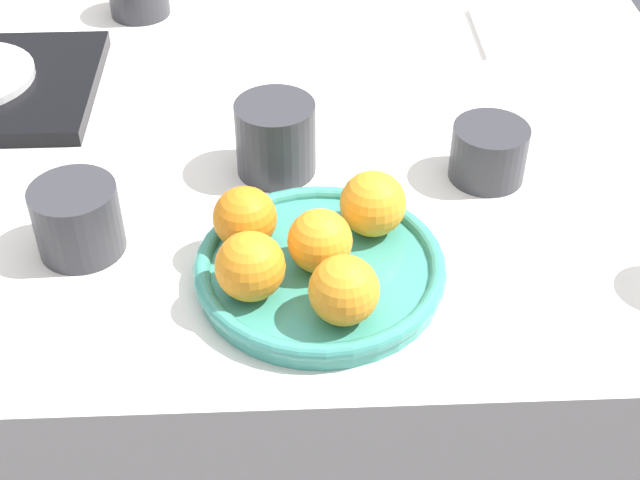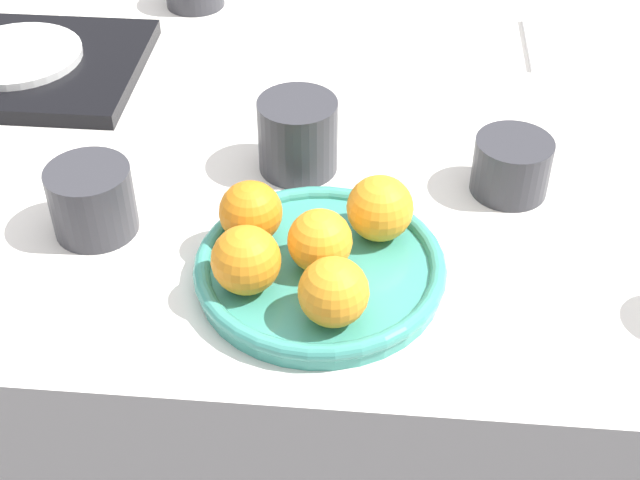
% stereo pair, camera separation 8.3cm
% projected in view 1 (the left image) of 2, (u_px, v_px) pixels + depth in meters
% --- Properties ---
extents(ground_plane, '(12.00, 12.00, 0.00)m').
position_uv_depth(ground_plane, '(250.00, 463.00, 1.55)').
color(ground_plane, '#38383D').
extents(table, '(1.20, 0.93, 0.71)m').
position_uv_depth(table, '(237.00, 318.00, 1.32)').
color(table, silver).
rests_on(table, ground_plane).
extents(fruit_platter, '(0.24, 0.24, 0.03)m').
position_uv_depth(fruit_platter, '(320.00, 269.00, 0.85)').
color(fruit_platter, teal).
rests_on(fruit_platter, table).
extents(orange_0, '(0.06, 0.06, 0.06)m').
position_uv_depth(orange_0, '(320.00, 241.00, 0.83)').
color(orange_0, orange).
rests_on(orange_0, fruit_platter).
extents(orange_1, '(0.06, 0.06, 0.06)m').
position_uv_depth(orange_1, '(344.00, 290.00, 0.78)').
color(orange_1, orange).
rests_on(orange_1, fruit_platter).
extents(orange_2, '(0.06, 0.06, 0.06)m').
position_uv_depth(orange_2, '(250.00, 266.00, 0.80)').
color(orange_2, orange).
rests_on(orange_2, fruit_platter).
extents(orange_3, '(0.07, 0.07, 0.07)m').
position_uv_depth(orange_3, '(373.00, 204.00, 0.87)').
color(orange_3, orange).
rests_on(orange_3, fruit_platter).
extents(orange_4, '(0.06, 0.06, 0.06)m').
position_uv_depth(orange_4, '(245.00, 218.00, 0.85)').
color(orange_4, orange).
rests_on(orange_4, fruit_platter).
extents(cup_0, '(0.09, 0.09, 0.07)m').
position_uv_depth(cup_0, '(78.00, 219.00, 0.87)').
color(cup_0, '#333338').
rests_on(cup_0, table).
extents(cup_2, '(0.09, 0.09, 0.08)m').
position_uv_depth(cup_2, '(276.00, 138.00, 0.97)').
color(cup_2, '#333338').
rests_on(cup_2, table).
extents(cup_3, '(0.08, 0.08, 0.06)m').
position_uv_depth(cup_3, '(489.00, 152.00, 0.97)').
color(cup_3, '#333338').
rests_on(cup_3, table).
extents(napkin, '(0.12, 0.15, 0.01)m').
position_uv_depth(napkin, '(519.00, 31.00, 1.25)').
color(napkin, white).
rests_on(napkin, table).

